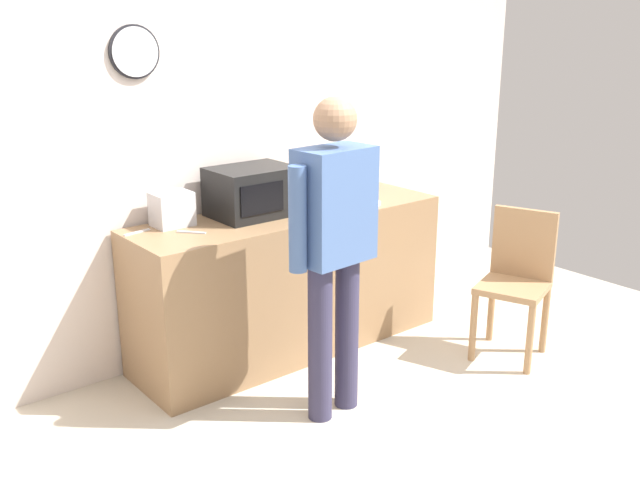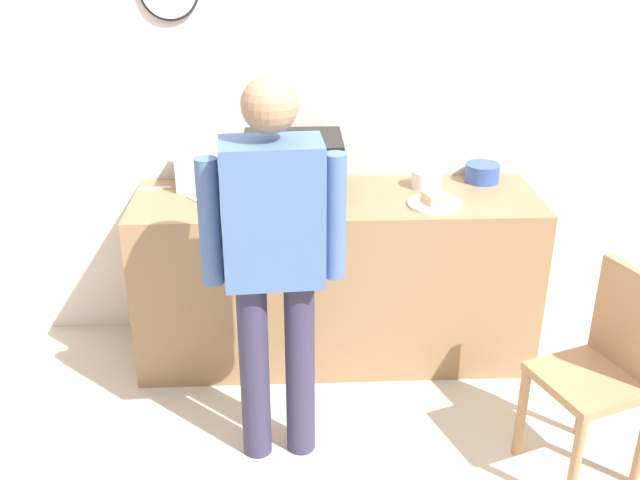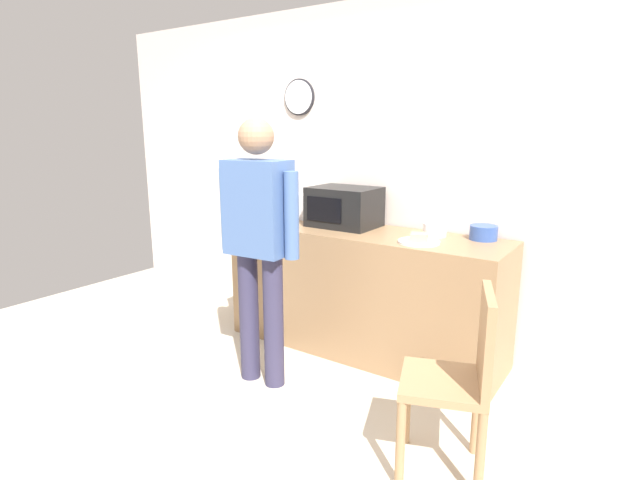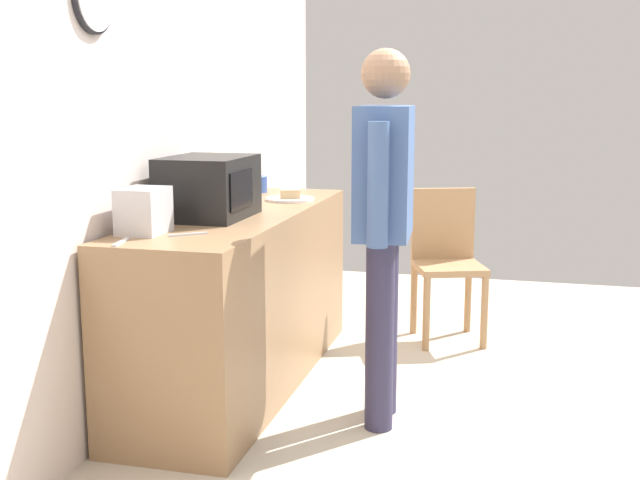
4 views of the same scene
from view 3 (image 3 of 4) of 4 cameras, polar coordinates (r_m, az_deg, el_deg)
The scene contains 12 objects.
ground_plane at distance 3.21m, azimuth -10.40°, elevation -18.77°, with size 6.00×6.00×0.00m, color beige.
back_wall at distance 4.04m, azimuth 5.06°, elevation 7.52°, with size 5.40×0.13×2.60m.
kitchen_counter at distance 3.78m, azimuth 4.90°, elevation -5.87°, with size 2.09×0.62×0.92m, color #93704C.
microwave at distance 3.81m, azimuth 2.81°, elevation 3.80°, with size 0.50×0.39×0.30m.
sandwich_plate at distance 3.34m, azimuth 11.23°, elevation -0.02°, with size 0.27×0.27×0.07m.
salad_bowl at distance 3.54m, azimuth 18.17°, elevation 0.81°, with size 0.18×0.18×0.10m, color #33519E.
cereal_bowl at distance 3.57m, azimuth 12.97°, elevation 1.17°, with size 0.16×0.16×0.09m, color white.
toaster at distance 4.18m, azimuth -2.33°, elevation 3.90°, with size 0.22×0.18×0.20m, color silver.
fork_utensil at distance 4.32m, azimuth -4.87°, elevation 2.88°, with size 0.17×0.02×0.01m, color silver.
spoon_utensil at distance 4.03m, azimuth -3.95°, elevation 2.17°, with size 0.17×0.02×0.01m, color silver.
person_standing at distance 3.17m, azimuth -7.01°, elevation 0.73°, with size 0.59×0.27×1.72m.
wooden_chair at distance 2.54m, azimuth 15.70°, elevation -14.57°, with size 0.51×0.51×0.94m.
Camera 3 is at (1.97, -1.91, 1.67)m, focal length 28.02 mm.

